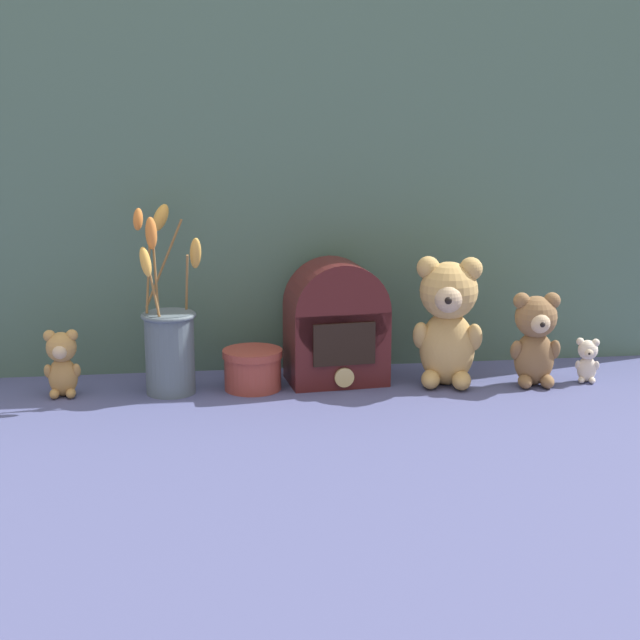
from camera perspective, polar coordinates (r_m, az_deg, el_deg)
The scene contains 9 objects.
ground_plane at distance 1.78m, azimuth 0.08°, elevation -4.13°, with size 4.00×4.00×0.00m, color #4C5184.
backdrop_wall at distance 1.88m, azimuth -0.59°, elevation 7.67°, with size 1.50×0.02×0.70m.
teddy_bear_large at distance 1.80m, azimuth 7.45°, elevation 0.06°, with size 0.13×0.12×0.24m.
teddy_bear_medium at distance 1.83m, azimuth 12.43°, elevation -0.99°, with size 0.09×0.09×0.17m.
teddy_bear_small at distance 1.79m, azimuth -14.78°, elevation -2.37°, with size 0.06×0.06×0.12m.
teddy_bear_tiny at distance 1.89m, azimuth 15.29°, elevation -2.23°, with size 0.05×0.04×0.08m.
flower_vase at distance 1.77m, azimuth -8.78°, elevation -1.20°, with size 0.12×0.15×0.34m.
vintage_radio at distance 1.81m, azimuth 0.95°, elevation -0.28°, with size 0.19×0.14×0.23m.
decorative_tin_tall at distance 1.78m, azimuth -3.94°, elevation -2.87°, with size 0.11×0.11×0.07m.
Camera 1 is at (-0.22, -1.69, 0.52)m, focal length 55.00 mm.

